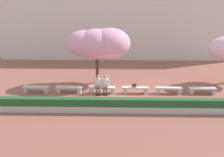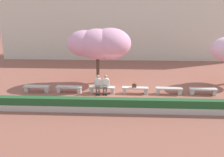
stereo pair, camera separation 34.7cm
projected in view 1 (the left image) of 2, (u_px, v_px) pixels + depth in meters
name	position (u px, v px, depth m)	size (l,w,h in m)	color
ground_plane	(119.00, 93.00, 15.24)	(100.00, 100.00, 0.00)	#8E5142
building_facade	(118.00, 24.00, 26.46)	(28.00, 4.00, 8.15)	beige
stone_bench_west_end	(36.00, 88.00, 15.27)	(1.81, 0.49, 0.45)	#BCB7AD
stone_bench_near_west	(69.00, 89.00, 15.22)	(1.81, 0.49, 0.45)	#BCB7AD
stone_bench_center	(102.00, 89.00, 15.17)	(1.81, 0.49, 0.45)	#BCB7AD
stone_bench_near_east	(135.00, 89.00, 15.12)	(1.81, 0.49, 0.45)	#BCB7AD
stone_bench_east_end	(169.00, 89.00, 15.07)	(1.81, 0.49, 0.45)	#BCB7AD
stone_bench_far_east	(202.00, 90.00, 15.02)	(1.81, 0.49, 0.45)	#BCB7AD
person_seated_left	(98.00, 84.00, 15.01)	(0.51, 0.69, 1.29)	black
person_seated_right	(106.00, 84.00, 15.00)	(0.51, 0.70, 1.29)	black
handbag	(134.00, 85.00, 15.04)	(0.30, 0.15, 0.34)	brown
cherry_tree_main	(99.00, 44.00, 16.63)	(4.90, 3.07, 4.30)	#473323
planter_hedge_foreground	(119.00, 105.00, 12.26)	(16.48, 0.50, 0.80)	#BCB7AD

